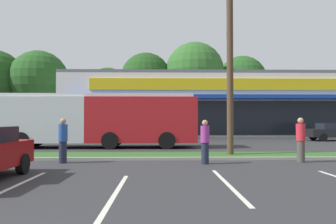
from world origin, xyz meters
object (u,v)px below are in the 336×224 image
pedestrian_near_bench (301,140)px  pedestrian_mid (205,142)px  car_2 (39,131)px  utility_pole (227,30)px  city_bus (98,119)px  car_0 (107,131)px  car_1 (333,132)px  pedestrian_by_pole (63,140)px

pedestrian_near_bench → pedestrian_mid: pedestrian_near_bench is taller
car_2 → pedestrian_near_bench: (15.41, -13.75, 0.10)m
utility_pole → car_2: size_ratio=2.66×
city_bus → pedestrian_mid: city_bus is taller
utility_pole → car_0: size_ratio=2.48×
car_0 → car_1: car_0 is taller
car_0 → car_1: 18.19m
car_1 → car_2: (-23.73, 0.36, 0.06)m
city_bus → car_0: 6.18m
pedestrian_near_bench → car_2: bearing=-20.5°
car_0 → car_1: size_ratio=1.05×
pedestrian_near_bench → car_0: bearing=-32.1°
pedestrian_mid → pedestrian_near_bench: bearing=36.3°
pedestrian_by_pole → car_1: bearing=55.9°
car_1 → pedestrian_mid: (-12.23, -13.82, 0.12)m
pedestrian_by_pole → pedestrian_mid: pedestrian_by_pole is taller
car_0 → pedestrian_by_pole: bearing=-88.3°
car_0 → car_2: (-5.53, 0.48, 0.01)m
city_bus → pedestrian_near_bench: bearing=142.5°
pedestrian_near_bench → car_1: bearing=-100.6°
utility_pole → pedestrian_mid: bearing=-119.2°
pedestrian_near_bench → pedestrian_mid: bearing=27.5°
pedestrian_by_pole → pedestrian_mid: (5.57, -0.39, -0.03)m
car_1 → pedestrian_mid: size_ratio=2.48×
pedestrian_by_pole → car_0: bearing=110.5°
utility_pole → city_bus: utility_pole is taller
pedestrian_mid → car_1: bearing=78.5°
city_bus → pedestrian_by_pole: size_ratio=6.78×
pedestrian_near_bench → utility_pole: bearing=-16.9°
city_bus → pedestrian_mid: size_ratio=7.04×
utility_pole → city_bus: size_ratio=0.92×
car_0 → pedestrian_mid: (5.96, -13.70, 0.06)m
utility_pole → pedestrian_by_pole: (-6.94, -2.04, -4.98)m
utility_pole → car_0: utility_pole is taller
car_2 → pedestrian_by_pole: (5.92, -13.79, 0.09)m
car_0 → car_2: size_ratio=1.07×
pedestrian_near_bench → pedestrian_by_pole: bearing=21.5°
car_2 → pedestrian_mid: 18.25m
pedestrian_by_pole → pedestrian_mid: 5.59m
car_1 → city_bus: bearing=-160.7°
car_0 → pedestrian_near_bench: 16.54m
car_0 → city_bus: bearing=-86.1°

